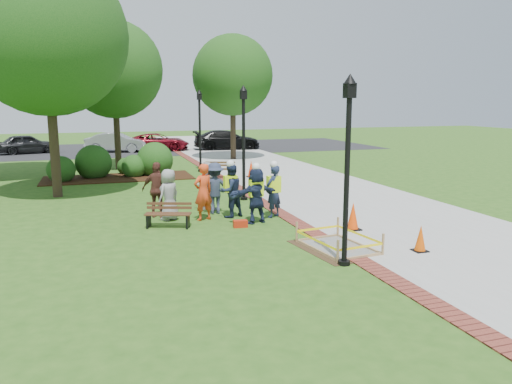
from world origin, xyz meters
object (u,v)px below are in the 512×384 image
object	(u,v)px
bench_near	(168,220)
lamp_near	(348,157)
cone_front	(420,239)
hivis_worker_c	(231,189)
wet_concrete_pad	(338,240)
hivis_worker_a	(256,193)
hivis_worker_b	(274,189)

from	to	relation	value
bench_near	lamp_near	xyz separation A→B (m)	(3.32, -4.66, 2.25)
cone_front	hivis_worker_c	world-z (taller)	hivis_worker_c
lamp_near	hivis_worker_c	size ratio (longest dim) A/B	2.31
lamp_near	wet_concrete_pad	bearing A→B (deg)	69.44
wet_concrete_pad	bench_near	xyz separation A→B (m)	(-3.77, 3.47, -0.00)
lamp_near	hivis_worker_c	bearing A→B (deg)	102.73
lamp_near	hivis_worker_c	world-z (taller)	lamp_near
bench_near	hivis_worker_a	size ratio (longest dim) A/B	0.76
lamp_near	hivis_worker_b	world-z (taller)	lamp_near
bench_near	hivis_worker_c	size ratio (longest dim) A/B	0.76
bench_near	wet_concrete_pad	bearing A→B (deg)	-42.70
cone_front	hivis_worker_c	xyz separation A→B (m)	(-3.47, 5.08, 0.59)
wet_concrete_pad	hivis_worker_a	bearing A→B (deg)	109.26
hivis_worker_a	hivis_worker_b	xyz separation A→B (m)	(0.77, 0.54, -0.01)
wet_concrete_pad	lamp_near	size ratio (longest dim) A/B	0.59
bench_near	hivis_worker_a	bearing A→B (deg)	-5.53
cone_front	hivis_worker_a	xyz separation A→B (m)	(-2.93, 4.10, 0.59)
lamp_near	hivis_worker_c	distance (m)	5.74
bench_near	lamp_near	distance (m)	6.15
bench_near	hivis_worker_b	size ratio (longest dim) A/B	0.77
bench_near	hivis_worker_b	world-z (taller)	hivis_worker_b
hivis_worker_c	lamp_near	bearing A→B (deg)	-77.27
cone_front	hivis_worker_c	bearing A→B (deg)	124.31
cone_front	hivis_worker_b	bearing A→B (deg)	115.04
wet_concrete_pad	hivis_worker_b	distance (m)	3.84
wet_concrete_pad	hivis_worker_a	world-z (taller)	hivis_worker_a
bench_near	hivis_worker_b	xyz separation A→B (m)	(3.41, 0.29, 0.68)
cone_front	hivis_worker_a	bearing A→B (deg)	125.60
bench_near	cone_front	xyz separation A→B (m)	(5.57, -4.35, 0.10)
wet_concrete_pad	bench_near	bearing A→B (deg)	137.30
wet_concrete_pad	hivis_worker_a	xyz separation A→B (m)	(-1.12, 3.22, 0.69)
cone_front	hivis_worker_b	distance (m)	5.16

